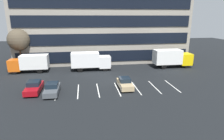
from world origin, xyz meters
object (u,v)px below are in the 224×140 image
(box_truck_white, at_px, (90,60))
(box_truck_yellow, at_px, (172,57))
(sedan_maroon, at_px, (34,87))
(sedan_tan, at_px, (125,83))
(sedan_charcoal, at_px, (52,89))
(bare_tree, at_px, (19,40))
(box_truck_orange, at_px, (30,63))

(box_truck_white, xyz_separation_m, box_truck_yellow, (16.57, -0.16, 0.08))
(box_truck_white, bearing_deg, box_truck_yellow, -0.57)
(sedan_maroon, distance_m, sedan_tan, 12.68)
(box_truck_white, bearing_deg, sedan_maroon, -128.52)
(sedan_charcoal, bearing_deg, bare_tree, 118.89)
(box_truck_yellow, bearing_deg, sedan_tan, -139.51)
(sedan_maroon, bearing_deg, box_truck_yellow, 22.10)
(box_truck_yellow, relative_size, sedan_charcoal, 1.88)
(sedan_tan, height_order, bare_tree, bare_tree)
(box_truck_white, relative_size, box_truck_orange, 1.07)
(bare_tree, bearing_deg, box_truck_white, -13.80)
(box_truck_white, height_order, sedan_charcoal, box_truck_white)
(box_truck_white, xyz_separation_m, bare_tree, (-13.57, 3.33, 3.75))
(box_truck_orange, distance_m, sedan_tan, 19.03)
(box_truck_white, height_order, bare_tree, bare_tree)
(box_truck_orange, xyz_separation_m, sedan_tan, (15.74, -10.64, -1.13))
(sedan_charcoal, height_order, sedan_tan, sedan_tan)
(box_truck_orange, relative_size, bare_tree, 0.90)
(bare_tree, bearing_deg, box_truck_orange, -52.26)
(box_truck_orange, distance_m, sedan_maroon, 10.92)
(box_truck_orange, xyz_separation_m, sedan_maroon, (3.07, -10.42, -1.11))
(sedan_maroon, bearing_deg, sedan_charcoal, -21.44)
(box_truck_yellow, relative_size, bare_tree, 1.01)
(sedan_charcoal, height_order, bare_tree, bare_tree)
(box_truck_orange, bearing_deg, sedan_tan, -34.06)
(sedan_tan, bearing_deg, box_truck_orange, 145.94)
(sedan_tan, bearing_deg, box_truck_yellow, 40.49)
(sedan_charcoal, relative_size, sedan_maroon, 0.96)
(sedan_charcoal, relative_size, sedan_tan, 1.00)
(sedan_charcoal, distance_m, sedan_tan, 10.16)
(sedan_charcoal, height_order, sedan_maroon, sedan_maroon)
(box_truck_white, xyz_separation_m, sedan_tan, (4.57, -10.41, -1.27))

